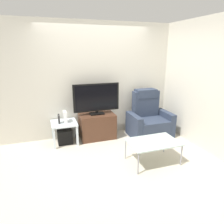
{
  "coord_description": "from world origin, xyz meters",
  "views": [
    {
      "loc": [
        -1.17,
        -3.46,
        1.97
      ],
      "look_at": [
        0.19,
        0.5,
        0.7
      ],
      "focal_mm": 32.61,
      "sensor_mm": 36.0,
      "label": 1
    }
  ],
  "objects_px": {
    "television": "(96,98)",
    "game_console": "(65,117)",
    "book_upright": "(59,119)",
    "cell_phone": "(146,141)",
    "subwoofer_box": "(65,136)",
    "side_table": "(64,126)",
    "tv_stand": "(97,126)",
    "coffee_table": "(153,143)",
    "recliner_armchair": "(149,120)"
  },
  "relations": [
    {
      "from": "television",
      "to": "game_console",
      "type": "height_order",
      "value": "television"
    },
    {
      "from": "book_upright",
      "to": "cell_phone",
      "type": "distance_m",
      "value": 1.91
    },
    {
      "from": "television",
      "to": "book_upright",
      "type": "distance_m",
      "value": 0.93
    },
    {
      "from": "subwoofer_box",
      "to": "game_console",
      "type": "height_order",
      "value": "game_console"
    },
    {
      "from": "side_table",
      "to": "game_console",
      "type": "height_order",
      "value": "game_console"
    },
    {
      "from": "side_table",
      "to": "game_console",
      "type": "distance_m",
      "value": 0.2
    },
    {
      "from": "tv_stand",
      "to": "game_console",
      "type": "distance_m",
      "value": 0.78
    },
    {
      "from": "book_upright",
      "to": "subwoofer_box",
      "type": "bearing_deg",
      "value": 11.31
    },
    {
      "from": "side_table",
      "to": "subwoofer_box",
      "type": "height_order",
      "value": "side_table"
    },
    {
      "from": "game_console",
      "to": "coffee_table",
      "type": "distance_m",
      "value": 1.96
    },
    {
      "from": "tv_stand",
      "to": "side_table",
      "type": "distance_m",
      "value": 0.76
    },
    {
      "from": "book_upright",
      "to": "game_console",
      "type": "distance_m",
      "value": 0.14
    },
    {
      "from": "television",
      "to": "recliner_armchair",
      "type": "height_order",
      "value": "television"
    },
    {
      "from": "tv_stand",
      "to": "television",
      "type": "xyz_separation_m",
      "value": [
        0.0,
        0.02,
        0.66
      ]
    },
    {
      "from": "side_table",
      "to": "coffee_table",
      "type": "distance_m",
      "value": 1.96
    },
    {
      "from": "game_console",
      "to": "television",
      "type": "bearing_deg",
      "value": 2.92
    },
    {
      "from": "subwoofer_box",
      "to": "book_upright",
      "type": "distance_m",
      "value": 0.43
    },
    {
      "from": "tv_stand",
      "to": "cell_phone",
      "type": "bearing_deg",
      "value": -67.1
    },
    {
      "from": "recliner_armchair",
      "to": "cell_phone",
      "type": "relative_size",
      "value": 7.2
    },
    {
      "from": "television",
      "to": "side_table",
      "type": "height_order",
      "value": "television"
    },
    {
      "from": "tv_stand",
      "to": "book_upright",
      "type": "bearing_deg",
      "value": -176.79
    },
    {
      "from": "television",
      "to": "book_upright",
      "type": "bearing_deg",
      "value": -175.53
    },
    {
      "from": "side_table",
      "to": "cell_phone",
      "type": "relative_size",
      "value": 3.6
    },
    {
      "from": "game_console",
      "to": "recliner_armchair",
      "type": "bearing_deg",
      "value": -5.5
    },
    {
      "from": "subwoofer_box",
      "to": "coffee_table",
      "type": "xyz_separation_m",
      "value": [
        1.42,
        -1.35,
        0.23
      ]
    },
    {
      "from": "coffee_table",
      "to": "television",
      "type": "bearing_deg",
      "value": 115.59
    },
    {
      "from": "book_upright",
      "to": "television",
      "type": "bearing_deg",
      "value": 4.47
    },
    {
      "from": "television",
      "to": "book_upright",
      "type": "height_order",
      "value": "television"
    },
    {
      "from": "cell_phone",
      "to": "coffee_table",
      "type": "bearing_deg",
      "value": -57.43
    },
    {
      "from": "coffee_table",
      "to": "cell_phone",
      "type": "relative_size",
      "value": 6.0
    },
    {
      "from": "side_table",
      "to": "book_upright",
      "type": "bearing_deg",
      "value": -168.69
    },
    {
      "from": "recliner_armchair",
      "to": "side_table",
      "type": "bearing_deg",
      "value": 175.99
    },
    {
      "from": "television",
      "to": "subwoofer_box",
      "type": "xyz_separation_m",
      "value": [
        -0.75,
        -0.05,
        -0.79
      ]
    },
    {
      "from": "cell_phone",
      "to": "side_table",
      "type": "bearing_deg",
      "value": 106.54
    },
    {
      "from": "book_upright",
      "to": "cell_phone",
      "type": "xyz_separation_m",
      "value": [
        1.41,
        -1.27,
        -0.16
      ]
    },
    {
      "from": "book_upright",
      "to": "game_console",
      "type": "bearing_deg",
      "value": 12.53
    },
    {
      "from": "tv_stand",
      "to": "subwoofer_box",
      "type": "distance_m",
      "value": 0.76
    },
    {
      "from": "subwoofer_box",
      "to": "television",
      "type": "bearing_deg",
      "value": 3.54
    },
    {
      "from": "side_table",
      "to": "subwoofer_box",
      "type": "xyz_separation_m",
      "value": [
        -0.0,
        0.0,
        -0.24
      ]
    },
    {
      "from": "book_upright",
      "to": "coffee_table",
      "type": "distance_m",
      "value": 2.03
    },
    {
      "from": "subwoofer_box",
      "to": "book_upright",
      "type": "relative_size",
      "value": 1.64
    },
    {
      "from": "tv_stand",
      "to": "subwoofer_box",
      "type": "bearing_deg",
      "value": -177.88
    },
    {
      "from": "subwoofer_box",
      "to": "cell_phone",
      "type": "bearing_deg",
      "value": -44.61
    },
    {
      "from": "side_table",
      "to": "game_console",
      "type": "xyz_separation_m",
      "value": [
        0.03,
        0.01,
        0.2
      ]
    },
    {
      "from": "recliner_armchair",
      "to": "cell_phone",
      "type": "height_order",
      "value": "recliner_armchair"
    },
    {
      "from": "side_table",
      "to": "game_console",
      "type": "bearing_deg",
      "value": 15.95
    },
    {
      "from": "television",
      "to": "coffee_table",
      "type": "xyz_separation_m",
      "value": [
        0.67,
        -1.4,
        -0.56
      ]
    },
    {
      "from": "recliner_armchair",
      "to": "cell_phone",
      "type": "bearing_deg",
      "value": -119.82
    },
    {
      "from": "game_console",
      "to": "coffee_table",
      "type": "relative_size",
      "value": 0.27
    },
    {
      "from": "subwoofer_box",
      "to": "side_table",
      "type": "bearing_deg",
      "value": -45.0
    }
  ]
}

